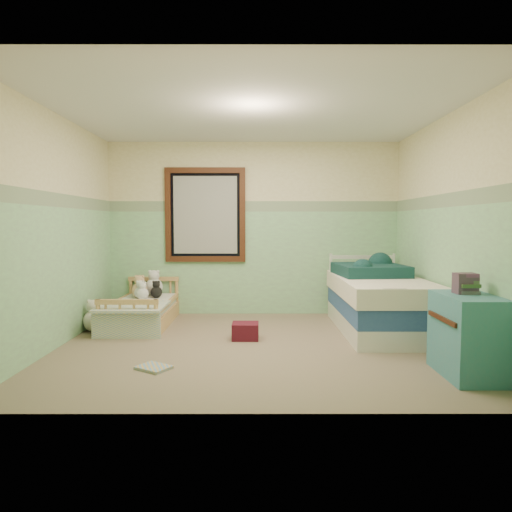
{
  "coord_description": "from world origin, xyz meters",
  "views": [
    {
      "loc": [
        0.03,
        -4.91,
        1.32
      ],
      "look_at": [
        0.03,
        0.35,
        0.95
      ],
      "focal_mm": 32.27,
      "sensor_mm": 36.0,
      "label": 1
    }
  ],
  "objects_px": {
    "floor_book": "(154,368)",
    "toddler_bed_frame": "(142,317)",
    "twin_bed_frame": "(379,322)",
    "plush_floor_tan": "(101,318)",
    "plush_floor_cream": "(95,321)",
    "dresser": "(468,336)",
    "red_pillow": "(245,331)"
  },
  "relations": [
    {
      "from": "plush_floor_cream",
      "to": "floor_book",
      "type": "relative_size",
      "value": 0.93
    },
    {
      "from": "red_pillow",
      "to": "twin_bed_frame",
      "type": "bearing_deg",
      "value": 13.44
    },
    {
      "from": "plush_floor_cream",
      "to": "plush_floor_tan",
      "type": "height_order",
      "value": "plush_floor_cream"
    },
    {
      "from": "red_pillow",
      "to": "dresser",
      "type": "bearing_deg",
      "value": -33.17
    },
    {
      "from": "plush_floor_tan",
      "to": "dresser",
      "type": "relative_size",
      "value": 0.34
    },
    {
      "from": "dresser",
      "to": "floor_book",
      "type": "distance_m",
      "value": 2.8
    },
    {
      "from": "toddler_bed_frame",
      "to": "red_pillow",
      "type": "distance_m",
      "value": 1.58
    },
    {
      "from": "toddler_bed_frame",
      "to": "floor_book",
      "type": "bearing_deg",
      "value": -73.19
    },
    {
      "from": "floor_book",
      "to": "dresser",
      "type": "bearing_deg",
      "value": 28.87
    },
    {
      "from": "toddler_bed_frame",
      "to": "twin_bed_frame",
      "type": "bearing_deg",
      "value": -7.19
    },
    {
      "from": "floor_book",
      "to": "toddler_bed_frame",
      "type": "bearing_deg",
      "value": 139.62
    },
    {
      "from": "twin_bed_frame",
      "to": "dresser",
      "type": "distance_m",
      "value": 1.72
    },
    {
      "from": "plush_floor_cream",
      "to": "twin_bed_frame",
      "type": "relative_size",
      "value": 0.14
    },
    {
      "from": "twin_bed_frame",
      "to": "dresser",
      "type": "relative_size",
      "value": 2.7
    },
    {
      "from": "toddler_bed_frame",
      "to": "floor_book",
      "type": "distance_m",
      "value": 1.94
    },
    {
      "from": "plush_floor_tan",
      "to": "floor_book",
      "type": "height_order",
      "value": "plush_floor_tan"
    },
    {
      "from": "plush_floor_cream",
      "to": "twin_bed_frame",
      "type": "xyz_separation_m",
      "value": [
        3.5,
        0.01,
        -0.02
      ]
    },
    {
      "from": "floor_book",
      "to": "plush_floor_cream",
      "type": "bearing_deg",
      "value": 158.42
    },
    {
      "from": "toddler_bed_frame",
      "to": "dresser",
      "type": "height_order",
      "value": "dresser"
    },
    {
      "from": "toddler_bed_frame",
      "to": "twin_bed_frame",
      "type": "relative_size",
      "value": 0.76
    },
    {
      "from": "toddler_bed_frame",
      "to": "red_pillow",
      "type": "bearing_deg",
      "value": -29.32
    },
    {
      "from": "twin_bed_frame",
      "to": "floor_book",
      "type": "distance_m",
      "value": 2.86
    },
    {
      "from": "toddler_bed_frame",
      "to": "plush_floor_cream",
      "type": "height_order",
      "value": "plush_floor_cream"
    },
    {
      "from": "plush_floor_tan",
      "to": "red_pillow",
      "type": "bearing_deg",
      "value": -17.97
    },
    {
      "from": "plush_floor_tan",
      "to": "plush_floor_cream",
      "type": "bearing_deg",
      "value": -90.0
    },
    {
      "from": "toddler_bed_frame",
      "to": "plush_floor_tan",
      "type": "relative_size",
      "value": 6.04
    },
    {
      "from": "toddler_bed_frame",
      "to": "red_pillow",
      "type": "height_order",
      "value": "same"
    },
    {
      "from": "plush_floor_tan",
      "to": "twin_bed_frame",
      "type": "xyz_separation_m",
      "value": [
        3.5,
        -0.21,
        -0.01
      ]
    },
    {
      "from": "plush_floor_tan",
      "to": "twin_bed_frame",
      "type": "height_order",
      "value": "plush_floor_tan"
    },
    {
      "from": "plush_floor_cream",
      "to": "dresser",
      "type": "xyz_separation_m",
      "value": [
        3.82,
        -1.66,
        0.22
      ]
    },
    {
      "from": "twin_bed_frame",
      "to": "plush_floor_tan",
      "type": "bearing_deg",
      "value": 176.53
    },
    {
      "from": "twin_bed_frame",
      "to": "floor_book",
      "type": "xyz_separation_m",
      "value": [
        -2.45,
        -1.48,
        -0.1
      ]
    }
  ]
}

